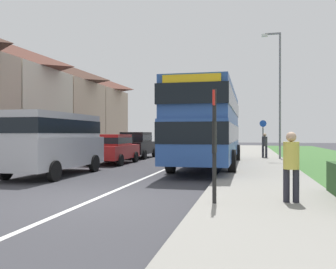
{
  "coord_description": "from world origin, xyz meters",
  "views": [
    {
      "loc": [
        3.73,
        -8.06,
        1.63
      ],
      "look_at": [
        0.73,
        5.2,
        1.6
      ],
      "focal_mm": 38.32,
      "sensor_mm": 36.0,
      "label": 1
    }
  ],
  "objects_px": {
    "parked_car_black": "(137,144)",
    "street_lamp_mid": "(278,88)",
    "parked_car_red": "(112,148)",
    "double_decker_bus": "(209,123)",
    "bus_stop_sign": "(214,138)",
    "pedestrian_at_stop": "(291,163)",
    "pedestrian_walking_away": "(265,144)",
    "parked_van_silver": "(54,139)",
    "cycle_route_sign": "(263,137)"
  },
  "relations": [
    {
      "from": "double_decker_bus",
      "to": "parked_van_silver",
      "type": "bearing_deg",
      "value": -138.44
    },
    {
      "from": "pedestrian_at_stop",
      "to": "pedestrian_walking_away",
      "type": "relative_size",
      "value": 1.0
    },
    {
      "from": "double_decker_bus",
      "to": "bus_stop_sign",
      "type": "xyz_separation_m",
      "value": [
        1.17,
        -9.7,
        -0.6
      ]
    },
    {
      "from": "pedestrian_at_stop",
      "to": "bus_stop_sign",
      "type": "relative_size",
      "value": 0.64
    },
    {
      "from": "bus_stop_sign",
      "to": "cycle_route_sign",
      "type": "xyz_separation_m",
      "value": [
        1.63,
        16.45,
        -0.11
      ]
    },
    {
      "from": "parked_car_red",
      "to": "double_decker_bus",
      "type": "bearing_deg",
      "value": -7.45
    },
    {
      "from": "parked_car_black",
      "to": "bus_stop_sign",
      "type": "relative_size",
      "value": 1.53
    },
    {
      "from": "pedestrian_walking_away",
      "to": "bus_stop_sign",
      "type": "bearing_deg",
      "value": -96.23
    },
    {
      "from": "parked_car_red",
      "to": "parked_car_black",
      "type": "bearing_deg",
      "value": 91.6
    },
    {
      "from": "bus_stop_sign",
      "to": "street_lamp_mid",
      "type": "xyz_separation_m",
      "value": [
        2.46,
        14.81,
        2.89
      ]
    },
    {
      "from": "pedestrian_at_stop",
      "to": "bus_stop_sign",
      "type": "xyz_separation_m",
      "value": [
        -1.64,
        -0.46,
        0.56
      ]
    },
    {
      "from": "parked_car_red",
      "to": "pedestrian_walking_away",
      "type": "distance_m",
      "value": 9.67
    },
    {
      "from": "parked_van_silver",
      "to": "street_lamp_mid",
      "type": "xyz_separation_m",
      "value": [
        9.15,
        10.0,
        3.01
      ]
    },
    {
      "from": "double_decker_bus",
      "to": "parked_car_red",
      "type": "xyz_separation_m",
      "value": [
        -5.3,
        0.69,
        -1.26
      ]
    },
    {
      "from": "double_decker_bus",
      "to": "bus_stop_sign",
      "type": "relative_size",
      "value": 4.33
    },
    {
      "from": "cycle_route_sign",
      "to": "pedestrian_at_stop",
      "type": "bearing_deg",
      "value": -89.97
    },
    {
      "from": "parked_car_black",
      "to": "cycle_route_sign",
      "type": "distance_m",
      "value": 8.36
    },
    {
      "from": "pedestrian_walking_away",
      "to": "double_decker_bus",
      "type": "bearing_deg",
      "value": -116.09
    },
    {
      "from": "parked_van_silver",
      "to": "pedestrian_at_stop",
      "type": "distance_m",
      "value": 9.4
    },
    {
      "from": "pedestrian_at_stop",
      "to": "double_decker_bus",
      "type": "bearing_deg",
      "value": 106.93
    },
    {
      "from": "pedestrian_walking_away",
      "to": "bus_stop_sign",
      "type": "xyz_separation_m",
      "value": [
        -1.7,
        -15.55,
        0.56
      ]
    },
    {
      "from": "parked_car_black",
      "to": "street_lamp_mid",
      "type": "relative_size",
      "value": 0.51
    },
    {
      "from": "street_lamp_mid",
      "to": "bus_stop_sign",
      "type": "bearing_deg",
      "value": -99.45
    },
    {
      "from": "pedestrian_walking_away",
      "to": "cycle_route_sign",
      "type": "height_order",
      "value": "cycle_route_sign"
    },
    {
      "from": "double_decker_bus",
      "to": "cycle_route_sign",
      "type": "relative_size",
      "value": 4.46
    },
    {
      "from": "parked_van_silver",
      "to": "bus_stop_sign",
      "type": "distance_m",
      "value": 8.23
    },
    {
      "from": "pedestrian_at_stop",
      "to": "street_lamp_mid",
      "type": "xyz_separation_m",
      "value": [
        0.82,
        14.35,
        3.46
      ]
    },
    {
      "from": "parked_car_black",
      "to": "bus_stop_sign",
      "type": "bearing_deg",
      "value": -66.41
    },
    {
      "from": "pedestrian_at_stop",
      "to": "bus_stop_sign",
      "type": "distance_m",
      "value": 1.79
    },
    {
      "from": "pedestrian_walking_away",
      "to": "parked_van_silver",
      "type": "bearing_deg",
      "value": -127.95
    },
    {
      "from": "double_decker_bus",
      "to": "street_lamp_mid",
      "type": "xyz_separation_m",
      "value": [
        3.63,
        5.11,
        2.29
      ]
    },
    {
      "from": "parked_car_red",
      "to": "parked_van_silver",
      "type": "bearing_deg",
      "value": -92.16
    },
    {
      "from": "double_decker_bus",
      "to": "pedestrian_walking_away",
      "type": "bearing_deg",
      "value": 63.91
    },
    {
      "from": "parked_car_red",
      "to": "pedestrian_walking_away",
      "type": "relative_size",
      "value": 2.38
    },
    {
      "from": "parked_car_red",
      "to": "cycle_route_sign",
      "type": "distance_m",
      "value": 10.13
    },
    {
      "from": "parked_van_silver",
      "to": "pedestrian_at_stop",
      "type": "bearing_deg",
      "value": -27.57
    },
    {
      "from": "bus_stop_sign",
      "to": "parked_car_red",
      "type": "bearing_deg",
      "value": 121.93
    },
    {
      "from": "cycle_route_sign",
      "to": "pedestrian_walking_away",
      "type": "bearing_deg",
      "value": -85.73
    },
    {
      "from": "parked_van_silver",
      "to": "parked_car_red",
      "type": "xyz_separation_m",
      "value": [
        0.21,
        5.58,
        -0.54
      ]
    },
    {
      "from": "double_decker_bus",
      "to": "parked_car_black",
      "type": "relative_size",
      "value": 2.83
    },
    {
      "from": "parked_car_black",
      "to": "parked_car_red",
      "type": "bearing_deg",
      "value": -88.4
    },
    {
      "from": "double_decker_bus",
      "to": "parked_car_black",
      "type": "xyz_separation_m",
      "value": [
        -5.44,
        5.43,
        -1.2
      ]
    },
    {
      "from": "parked_car_black",
      "to": "street_lamp_mid",
      "type": "xyz_separation_m",
      "value": [
        9.07,
        -0.32,
        3.49
      ]
    },
    {
      "from": "parked_car_red",
      "to": "street_lamp_mid",
      "type": "bearing_deg",
      "value": 26.31
    },
    {
      "from": "cycle_route_sign",
      "to": "parked_van_silver",
      "type": "bearing_deg",
      "value": -125.55
    },
    {
      "from": "pedestrian_at_stop",
      "to": "bus_stop_sign",
      "type": "height_order",
      "value": "bus_stop_sign"
    },
    {
      "from": "parked_van_silver",
      "to": "pedestrian_walking_away",
      "type": "height_order",
      "value": "parked_van_silver"
    },
    {
      "from": "parked_car_red",
      "to": "parked_car_black",
      "type": "height_order",
      "value": "parked_car_black"
    },
    {
      "from": "parked_car_black",
      "to": "pedestrian_walking_away",
      "type": "xyz_separation_m",
      "value": [
        8.3,
        0.43,
        0.03
      ]
    },
    {
      "from": "cycle_route_sign",
      "to": "street_lamp_mid",
      "type": "xyz_separation_m",
      "value": [
        0.83,
        -1.64,
        3.0
      ]
    }
  ]
}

